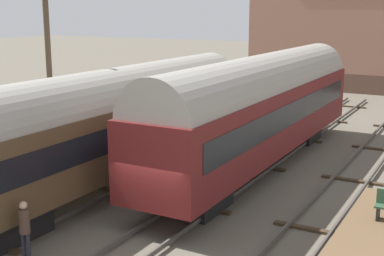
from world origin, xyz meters
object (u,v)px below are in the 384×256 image
object	(u,v)px
person_worker	(25,225)
utility_pole	(49,70)
train_car_maroon	(261,105)
train_car_brown	(114,120)

from	to	relation	value
person_worker	utility_pole	size ratio (longest dim) A/B	0.20
train_car_maroon	train_car_brown	bearing A→B (deg)	-128.23
train_car_brown	person_worker	xyz separation A→B (m)	(1.79, -6.81, -1.71)
train_car_brown	person_worker	size ratio (longest dim) A/B	9.73
train_car_brown	utility_pole	bearing A→B (deg)	-171.25
train_car_maroon	train_car_brown	world-z (taller)	train_car_maroon
train_car_maroon	person_worker	bearing A→B (deg)	-101.45
train_car_brown	person_worker	world-z (taller)	train_car_brown
train_car_brown	utility_pole	size ratio (longest dim) A/B	1.96
train_car_maroon	train_car_brown	distance (m)	6.90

